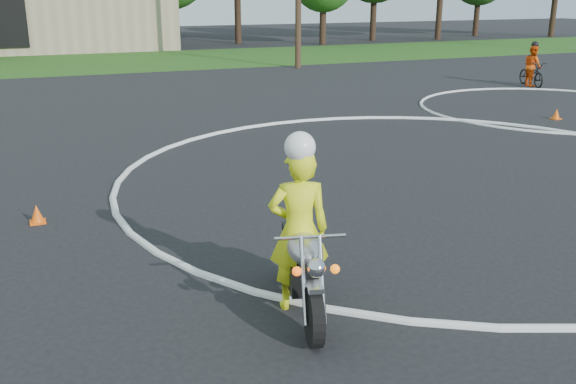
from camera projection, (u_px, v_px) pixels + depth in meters
name	position (u px, v px, depth m)	size (l,w,h in m)	color
ground	(538.00, 226.00, 9.98)	(120.00, 120.00, 0.00)	black
grass_strip	(166.00, 60.00, 33.76)	(120.00, 10.00, 0.02)	#1E4714
course_markings	(473.00, 151.00, 14.60)	(19.05, 19.05, 0.12)	silver
primary_motorcycle	(303.00, 268.00, 7.14)	(0.91, 2.09, 1.12)	black
rider_primary_grp	(299.00, 225.00, 7.13)	(0.78, 0.61, 2.08)	yellow
rider_second_grp	(532.00, 70.00, 24.36)	(1.03, 1.85, 1.69)	black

